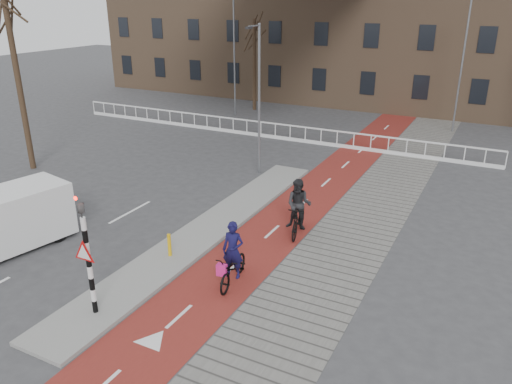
% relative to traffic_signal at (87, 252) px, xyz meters
% --- Properties ---
extents(ground, '(120.00, 120.00, 0.00)m').
position_rel_traffic_signal_xyz_m(ground, '(0.60, 2.02, -1.99)').
color(ground, '#38383A').
rests_on(ground, ground).
extents(bike_lane, '(2.50, 60.00, 0.01)m').
position_rel_traffic_signal_xyz_m(bike_lane, '(2.10, 12.02, -1.98)').
color(bike_lane, maroon).
rests_on(bike_lane, ground).
extents(sidewalk, '(3.00, 60.00, 0.01)m').
position_rel_traffic_signal_xyz_m(sidewalk, '(4.90, 12.02, -1.98)').
color(sidewalk, slate).
rests_on(sidewalk, ground).
extents(curb_island, '(1.80, 16.00, 0.12)m').
position_rel_traffic_signal_xyz_m(curb_island, '(-0.10, 6.02, -1.93)').
color(curb_island, gray).
rests_on(curb_island, ground).
extents(traffic_signal, '(0.80, 0.80, 3.68)m').
position_rel_traffic_signal_xyz_m(traffic_signal, '(0.00, 0.00, 0.00)').
color(traffic_signal, black).
rests_on(traffic_signal, curb_island).
extents(bollard, '(0.12, 0.12, 0.79)m').
position_rel_traffic_signal_xyz_m(bollard, '(-0.09, 3.60, -1.47)').
color(bollard, '#DFAA0C').
rests_on(bollard, curb_island).
extents(cyclist_near, '(0.98, 2.07, 2.06)m').
position_rel_traffic_signal_xyz_m(cyclist_near, '(2.59, 3.22, -1.29)').
color(cyclist_near, black).
rests_on(cyclist_near, bike_lane).
extents(cyclist_far, '(1.05, 2.12, 2.17)m').
position_rel_traffic_signal_xyz_m(cyclist_far, '(3.05, 7.28, -1.08)').
color(cyclist_far, black).
rests_on(cyclist_far, bike_lane).
extents(railing, '(28.00, 0.10, 0.99)m').
position_rel_traffic_signal_xyz_m(railing, '(-4.40, 19.02, -1.68)').
color(railing, silver).
rests_on(railing, ground).
extents(townhouse_row, '(46.00, 10.00, 15.90)m').
position_rel_traffic_signal_xyz_m(townhouse_row, '(-2.40, 34.02, 5.82)').
color(townhouse_row, '#7F6047').
rests_on(townhouse_row, ground).
extents(tree_left, '(0.29, 0.29, 8.75)m').
position_rel_traffic_signal_xyz_m(tree_left, '(-12.13, 8.15, 2.39)').
color(tree_left, '#2E2114').
rests_on(tree_left, ground).
extents(tree_mid, '(0.26, 0.26, 6.74)m').
position_rel_traffic_signal_xyz_m(tree_mid, '(-8.46, 25.98, 1.38)').
color(tree_mid, '#2E2114').
rests_on(tree_mid, ground).
extents(streetlight_near, '(0.12, 0.12, 7.16)m').
position_rel_traffic_signal_xyz_m(streetlight_near, '(-1.39, 12.81, 1.59)').
color(streetlight_near, slate).
rests_on(streetlight_near, ground).
extents(streetlight_left, '(0.12, 0.12, 8.90)m').
position_rel_traffic_signal_xyz_m(streetlight_left, '(-8.95, 23.80, 2.46)').
color(streetlight_left, slate).
rests_on(streetlight_left, ground).
extents(streetlight_right, '(0.12, 0.12, 8.41)m').
position_rel_traffic_signal_xyz_m(streetlight_right, '(6.19, 25.97, 2.22)').
color(streetlight_right, slate).
rests_on(streetlight_right, ground).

